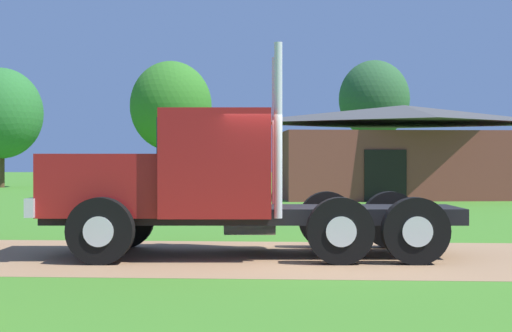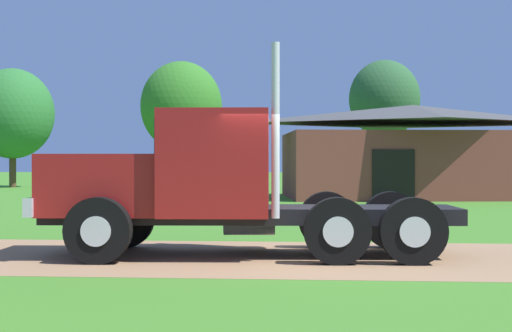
# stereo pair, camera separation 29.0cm
# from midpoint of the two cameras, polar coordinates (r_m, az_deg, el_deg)

# --- Properties ---
(ground_plane) EXTENTS (200.00, 200.00, 0.00)m
(ground_plane) POSITION_cam_midpoint_polar(r_m,az_deg,el_deg) (13.43, 2.71, -6.96)
(ground_plane) COLOR #417F25
(dirt_track) EXTENTS (120.00, 5.04, 0.01)m
(dirt_track) POSITION_cam_midpoint_polar(r_m,az_deg,el_deg) (13.43, 2.71, -6.94)
(dirt_track) COLOR #9E7752
(dirt_track) RESTS_ON ground_plane
(truck_foreground_white) EXTENTS (7.61, 3.05, 3.72)m
(truck_foreground_white) POSITION_cam_midpoint_polar(r_m,az_deg,el_deg) (13.64, -4.56, -1.48)
(truck_foreground_white) COLOR black
(truck_foreground_white) RESTS_ON ground_plane
(shed_building) EXTENTS (13.13, 8.98, 4.34)m
(shed_building) POSITION_cam_midpoint_polar(r_m,az_deg,el_deg) (35.87, 10.96, 0.98)
(shed_building) COLOR brown
(shed_building) RESTS_ON ground_plane
(tree_left) EXTENTS (5.35, 5.35, 7.76)m
(tree_left) POSITION_cam_midpoint_polar(r_m,az_deg,el_deg) (51.38, -18.98, 3.81)
(tree_left) COLOR #513823
(tree_left) RESTS_ON ground_plane
(tree_mid) EXTENTS (5.52, 5.52, 8.48)m
(tree_mid) POSITION_cam_midpoint_polar(r_m,az_deg,el_deg) (51.18, -6.65, 4.55)
(tree_mid) COLOR #513823
(tree_mid) RESTS_ON ground_plane
(tree_right) EXTENTS (4.48, 4.48, 8.12)m
(tree_right) POSITION_cam_midpoint_polar(r_m,az_deg,el_deg) (48.29, 8.80, 5.02)
(tree_right) COLOR #513823
(tree_right) RESTS_ON ground_plane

